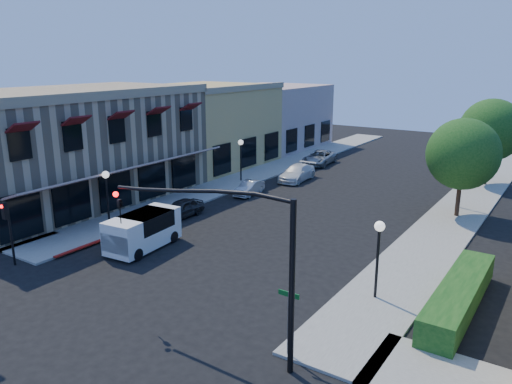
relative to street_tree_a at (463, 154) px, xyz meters
The scene contains 22 objects.
ground 24.06m from the street_tree_a, 111.80° to the right, with size 120.00×120.00×0.00m, color black.
sidewalk_left 18.71m from the street_tree_a, 164.10° to the left, with size 3.50×50.00×0.12m, color gray.
sidewalk_right 6.49m from the street_tree_a, 90.57° to the left, with size 3.50×50.00×0.12m, color gray.
curb_red_strip 21.45m from the street_tree_a, 138.28° to the right, with size 0.25×10.00×0.06m, color maroon.
corner_brick_building 26.63m from the street_tree_a, 155.60° to the right, with size 11.77×18.20×8.10m.
yellow_stucco_building 24.63m from the street_tree_a, behind, with size 10.00×12.00×7.60m, color tan.
pink_stucco_building 29.10m from the street_tree_a, 146.64° to the left, with size 10.00×12.00×7.00m, color tan.
hedge 13.96m from the street_tree_a, 77.42° to the right, with size 1.40×8.00×1.10m, color #144614.
street_tree_a is the anchor object (origin of this frame).
street_tree_b 10.01m from the street_tree_a, 90.00° to the left, with size 4.94×4.94×7.02m.
signal_mast_arm 20.71m from the street_tree_a, 98.17° to the right, with size 8.01×0.39×6.00m.
secondary_signal 26.64m from the street_tree_a, 129.21° to the right, with size 0.28×0.42×3.32m.
street_name_sign 20.00m from the street_tree_a, 93.76° to the right, with size 0.80×0.06×2.50m.
lamppost_left_near 22.30m from the street_tree_a, 141.02° to the right, with size 0.44×0.44×3.57m.
lamppost_left_far 17.36m from the street_tree_a, behind, with size 0.44×0.44×3.57m.
lamppost_right_near 14.08m from the street_tree_a, 91.23° to the right, with size 0.44×0.44×3.57m.
lamppost_right_far 2.49m from the street_tree_a, 98.53° to the left, with size 0.44×0.44×3.57m.
white_van 20.34m from the street_tree_a, 130.41° to the right, with size 2.27×4.52×1.94m.
parked_car_a 18.39m from the street_tree_a, 146.31° to the right, with size 1.39×3.45×1.18m, color black.
parked_car_b 15.17m from the street_tree_a, 168.24° to the right, with size 1.11×3.18×1.05m, color #B7BABD.
parked_car_c 14.37m from the street_tree_a, 167.56° to the left, with size 1.84×4.52×1.31m, color silver.
parked_car_d 18.37m from the street_tree_a, 146.31° to the left, with size 2.21×4.79×1.33m, color #989B9C.
Camera 1 is at (15.07, -11.20, 10.16)m, focal length 35.00 mm.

